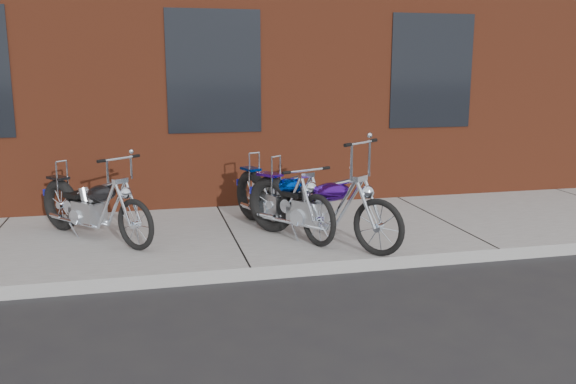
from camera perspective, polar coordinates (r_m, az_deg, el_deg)
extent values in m
plane|color=#292929|center=(6.67, -3.51, -8.30)|extent=(120.00, 120.00, 0.00)
cube|color=gray|center=(8.06, -5.35, -4.23)|extent=(22.00, 3.00, 0.15)
torus|color=black|center=(7.82, -0.73, -1.31)|extent=(0.56, 0.68, 0.74)
torus|color=black|center=(6.92, 9.54, -3.50)|extent=(0.46, 0.58, 0.67)
cube|color=gray|center=(7.42, 3.15, -2.11)|extent=(0.48, 0.50, 0.31)
ellipsoid|color=#390E7A|center=(7.19, 5.02, -0.15)|extent=(0.55, 0.61, 0.32)
cube|color=black|center=(7.53, 1.54, -0.29)|extent=(0.37, 0.38, 0.06)
cylinder|color=white|center=(6.92, 8.70, -1.17)|extent=(0.21, 0.26, 0.55)
cylinder|color=white|center=(6.87, 7.95, 4.53)|extent=(0.47, 0.37, 0.03)
cylinder|color=white|center=(7.69, -0.27, 1.44)|extent=(0.03, 0.03, 0.49)
cylinder|color=white|center=(7.68, 2.33, -2.66)|extent=(0.60, 0.77, 0.05)
torus|color=black|center=(8.42, -2.90, -0.49)|extent=(0.38, 0.71, 0.71)
torus|color=black|center=(7.19, 3.58, -2.90)|extent=(0.30, 0.62, 0.64)
cube|color=gray|center=(7.91, -0.51, -1.35)|extent=(0.40, 0.47, 0.30)
ellipsoid|color=#002FB1|center=(7.62, 0.65, 0.36)|extent=(0.43, 0.60, 0.30)
cube|color=silver|center=(8.07, -1.53, 0.35)|extent=(0.32, 0.34, 0.06)
cylinder|color=white|center=(7.23, 3.00, -0.71)|extent=(0.14, 0.28, 0.53)
cylinder|color=white|center=(7.26, 2.44, 1.91)|extent=(0.52, 0.22, 0.03)
cylinder|color=white|center=(8.29, -2.64, 1.95)|extent=(0.03, 0.03, 0.47)
cylinder|color=white|center=(8.17, -0.67, -1.84)|extent=(0.36, 0.84, 0.05)
torus|color=black|center=(8.42, -19.95, -1.27)|extent=(0.54, 0.61, 0.68)
torus|color=black|center=(7.26, -13.35, -3.15)|extent=(0.45, 0.52, 0.62)
cube|color=gray|center=(7.93, -17.50, -1.95)|extent=(0.45, 0.46, 0.29)
ellipsoid|color=black|center=(7.66, -16.45, -0.24)|extent=(0.53, 0.56, 0.29)
cube|color=black|center=(8.09, -18.61, -0.38)|extent=(0.35, 0.35, 0.06)
cylinder|color=white|center=(7.29, -14.05, -1.10)|extent=(0.21, 0.24, 0.51)
cylinder|color=white|center=(7.29, -14.85, 2.98)|extent=(0.42, 0.36, 0.03)
cylinder|color=white|center=(8.29, -19.83, 1.09)|extent=(0.03, 0.03, 0.46)
cylinder|color=white|center=(8.19, -17.67, -2.43)|extent=(0.59, 0.68, 0.05)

